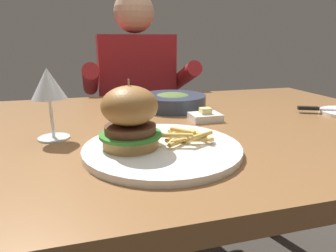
{
  "coord_description": "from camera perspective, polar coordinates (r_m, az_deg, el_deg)",
  "views": [
    {
      "loc": [
        -0.22,
        -0.75,
        0.96
      ],
      "look_at": [
        -0.07,
        -0.17,
        0.78
      ],
      "focal_mm": 32.0,
      "sensor_mm": 36.0,
      "label": 1
    }
  ],
  "objects": [
    {
      "name": "butter_dish",
      "position": [
        0.83,
        7.17,
        1.78
      ],
      "size": [
        0.08,
        0.07,
        0.04
      ],
      "color": "white",
      "rests_on": "dining_table"
    },
    {
      "name": "diner_person",
      "position": [
        1.55,
        -5.88,
        1.3
      ],
      "size": [
        0.51,
        0.36,
        1.18
      ],
      "color": "#282833",
      "rests_on": "ground"
    },
    {
      "name": "burger_sandwich",
      "position": [
        0.58,
        -7.26,
        1.72
      ],
      "size": [
        0.12,
        0.12,
        0.13
      ],
      "color": "#B78447",
      "rests_on": "main_plate"
    },
    {
      "name": "table_knife",
      "position": [
        1.03,
        28.5,
        2.81
      ],
      "size": [
        0.21,
        0.11,
        0.01
      ],
      "color": "silver",
      "rests_on": "bread_plate"
    },
    {
      "name": "main_plate",
      "position": [
        0.6,
        -1.08,
        -4.3
      ],
      "size": [
        0.32,
        0.32,
        0.01
      ],
      "primitive_type": "cylinder",
      "color": "white",
      "rests_on": "dining_table"
    },
    {
      "name": "soup_bowl",
      "position": [
        0.98,
        0.88,
        4.79
      ],
      "size": [
        0.21,
        0.21,
        0.05
      ],
      "color": "#2D384C",
      "rests_on": "dining_table"
    },
    {
      "name": "wine_glass",
      "position": [
        0.7,
        -21.84,
        6.99
      ],
      "size": [
        0.07,
        0.07,
        0.16
      ],
      "color": "silver",
      "rests_on": "dining_table"
    },
    {
      "name": "fries_pile",
      "position": [
        0.61,
        3.4,
        -1.97
      ],
      "size": [
        0.12,
        0.1,
        0.03
      ],
      "color": "#EABC5B",
      "rests_on": "main_plate"
    },
    {
      "name": "dining_table",
      "position": [
        0.84,
        1.16,
        -4.81
      ],
      "size": [
        1.39,
        0.9,
        0.74
      ],
      "color": "brown",
      "rests_on": "ground"
    }
  ]
}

